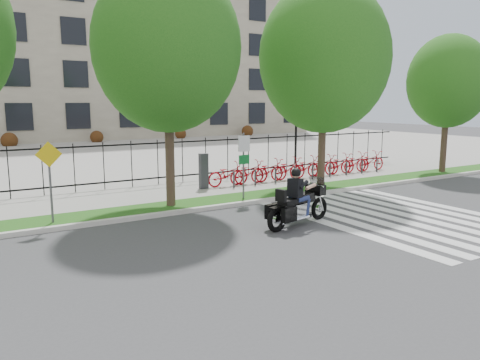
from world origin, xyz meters
TOP-DOWN VIEW (x-y plane):
  - ground at (0.00, 0.00)m, footprint 120.00×120.00m
  - curb at (0.00, 4.10)m, footprint 60.00×0.20m
  - grass_verge at (0.00, 4.95)m, footprint 60.00×1.50m
  - sidewalk at (0.00, 7.45)m, footprint 60.00×3.50m
  - plaza at (0.00, 25.00)m, footprint 80.00×34.00m
  - crosswalk_stripes at (4.83, 0.00)m, footprint 5.70×8.00m
  - iron_fence at (0.00, 9.20)m, footprint 30.00×0.06m
  - office_building at (0.00, 44.92)m, footprint 60.00×21.90m
  - lamp_post_right at (10.00, 12.00)m, footprint 1.06×0.70m
  - street_tree_1 at (-1.23, 4.95)m, footprint 5.05×5.05m
  - street_tree_2 at (5.82, 4.95)m, footprint 5.48×5.48m
  - street_tree_3 at (14.27, 4.95)m, footprint 4.14×4.14m
  - bike_share_station at (6.80, 7.20)m, footprint 11.17×0.89m
  - sign_pole_regulatory at (1.62, 4.58)m, footprint 0.50×0.09m
  - sign_pole_warning at (-5.30, 4.58)m, footprint 0.78×0.09m
  - motorcycle_rider at (1.25, 0.79)m, footprint 2.80×1.14m

SIDE VIEW (x-z plane):
  - ground at x=0.00m, z-range 0.00..0.00m
  - crosswalk_stripes at x=4.83m, z-range 0.00..0.01m
  - plaza at x=0.00m, z-range 0.00..0.10m
  - curb at x=0.00m, z-range 0.00..0.15m
  - grass_verge at x=0.00m, z-range 0.00..0.15m
  - sidewalk at x=0.00m, z-range 0.00..0.15m
  - bike_share_station at x=6.80m, z-range -0.07..1.43m
  - motorcycle_rider at x=1.25m, z-range -0.37..1.82m
  - iron_fence at x=0.00m, z-range 0.15..2.15m
  - sign_pole_regulatory at x=1.62m, z-range 0.49..2.99m
  - sign_pole_warning at x=-5.30m, z-range 0.50..2.99m
  - lamp_post_right at x=10.00m, z-range 1.08..5.33m
  - street_tree_3 at x=14.27m, z-range 1.29..8.37m
  - street_tree_2 at x=5.82m, z-range 1.31..9.93m
  - street_tree_1 at x=-1.23m, z-range 1.43..9.83m
  - office_building at x=0.00m, z-range -0.11..20.04m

